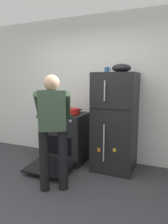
% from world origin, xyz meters
% --- Properties ---
extents(ground, '(8.00, 8.00, 0.00)m').
position_xyz_m(ground, '(0.00, 0.00, 0.00)').
color(ground, '#38383D').
extents(kitchen_wall_back, '(6.00, 0.10, 2.70)m').
position_xyz_m(kitchen_wall_back, '(0.00, 1.95, 1.35)').
color(kitchen_wall_back, white).
rests_on(kitchen_wall_back, ground).
extents(refrigerator, '(0.68, 0.72, 1.65)m').
position_xyz_m(refrigerator, '(0.48, 1.57, 0.82)').
color(refrigerator, black).
rests_on(refrigerator, ground).
extents(stove_range, '(0.76, 1.22, 0.91)m').
position_xyz_m(stove_range, '(-0.46, 1.55, 0.44)').
color(stove_range, black).
rests_on(stove_range, ground).
extents(person_cook, '(0.67, 0.73, 1.60)m').
position_xyz_m(person_cook, '(-0.13, 0.57, 0.96)').
color(person_cook, black).
rests_on(person_cook, ground).
extents(red_pot, '(0.37, 0.27, 0.10)m').
position_xyz_m(red_pot, '(-0.30, 1.52, 0.97)').
color(red_pot, red).
rests_on(red_pot, stove_range).
extents(coffee_mug, '(0.11, 0.08, 0.10)m').
position_xyz_m(coffee_mug, '(0.31, 1.62, 1.70)').
color(coffee_mug, '#2D6093').
rests_on(coffee_mug, refrigerator).
extents(pepper_mill, '(0.05, 0.05, 0.18)m').
position_xyz_m(pepper_mill, '(-0.76, 1.77, 1.01)').
color(pepper_mill, brown).
rests_on(pepper_mill, stove_range).
extents(mixing_bowl, '(0.31, 0.31, 0.14)m').
position_xyz_m(mixing_bowl, '(0.56, 1.57, 1.72)').
color(mixing_bowl, black).
rests_on(mixing_bowl, refrigerator).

